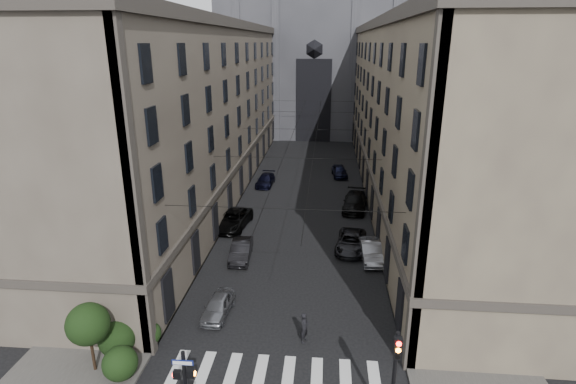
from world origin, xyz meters
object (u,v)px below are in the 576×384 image
(car_left_midnear, at_px, (241,250))
(car_right_near, at_px, (371,251))
(gothic_tower, at_px, (316,36))
(car_right_midnear, at_px, (351,242))
(pedestrian, at_px, (304,328))
(traffic_light_right, at_px, (395,371))
(car_left_near, at_px, (218,306))
(pedestrian_signal_left, at_px, (185,384))
(car_left_far, at_px, (266,180))
(car_right_far, at_px, (339,171))
(car_left_midfar, at_px, (233,220))
(car_right_midfar, at_px, (355,202))

(car_left_midnear, relative_size, car_right_near, 0.96)
(gothic_tower, xyz_separation_m, car_right_midnear, (4.70, -54.36, -17.09))
(gothic_tower, bearing_deg, pedestrian, -88.77)
(traffic_light_right, relative_size, car_right_midnear, 1.02)
(car_right_midnear, xyz_separation_m, pedestrian, (-3.26, -12.59, 0.23))
(car_left_midnear, bearing_deg, car_left_near, -93.27)
(car_right_near, bearing_deg, pedestrian_signal_left, -122.63)
(gothic_tower, xyz_separation_m, car_left_near, (-4.20, -64.72, -17.15))
(car_right_midnear, bearing_deg, traffic_light_right, -79.84)
(car_left_far, bearing_deg, car_right_near, -55.97)
(gothic_tower, relative_size, pedestrian_signal_left, 14.50)
(car_left_near, height_order, car_left_midnear, car_left_midnear)
(car_right_near, xyz_separation_m, pedestrian, (-4.76, -10.90, 0.19))
(car_left_near, height_order, car_right_far, car_right_far)
(car_left_midfar, height_order, car_right_midnear, car_left_midfar)
(car_left_far, relative_size, pedestrian, 2.45)
(car_left_near, relative_size, car_right_midfar, 0.67)
(pedestrian_signal_left, xyz_separation_m, car_right_near, (9.71, 17.40, -1.58))
(pedestrian_signal_left, height_order, car_right_near, pedestrian_signal_left)
(gothic_tower, xyz_separation_m, car_right_midfar, (5.53, -44.67, -16.98))
(car_right_near, xyz_separation_m, car_right_far, (-2.00, 23.44, -0.00))
(car_right_midfar, relative_size, pedestrian, 3.01)
(car_right_far, bearing_deg, car_right_midfar, -90.08)
(car_left_midfar, bearing_deg, pedestrian_signal_left, -76.36)
(pedestrian_signal_left, height_order, pedestrian, pedestrian_signal_left)
(traffic_light_right, bearing_deg, car_left_midfar, 117.57)
(traffic_light_right, xyz_separation_m, car_right_near, (0.60, 16.98, -2.54))
(gothic_tower, relative_size, traffic_light_right, 11.15)
(car_right_midnear, xyz_separation_m, car_right_midfar, (0.83, 9.69, 0.11))
(pedestrian_signal_left, distance_m, car_right_far, 41.59)
(car_left_midnear, height_order, car_right_midfar, car_right_midfar)
(car_right_midfar, bearing_deg, car_right_far, 103.57)
(gothic_tower, xyz_separation_m, pedestrian, (1.44, -66.96, -16.86))
(car_left_near, bearing_deg, pedestrian_signal_left, -81.01)
(pedestrian_signal_left, bearing_deg, gothic_tower, 87.26)
(car_right_near, height_order, car_right_far, car_right_near)
(car_left_midfar, xyz_separation_m, car_right_midfar, (11.68, 5.85, 0.04))
(traffic_light_right, bearing_deg, car_right_near, 87.98)
(car_left_midnear, xyz_separation_m, car_right_midfar, (9.73, 12.14, 0.10))
(car_left_midnear, xyz_separation_m, car_right_near, (10.40, 0.75, 0.03))
(car_right_near, distance_m, car_right_midfar, 11.40)
(gothic_tower, distance_m, car_right_midnear, 57.18)
(car_left_far, bearing_deg, traffic_light_right, -70.13)
(car_right_midnear, bearing_deg, car_right_near, -41.06)
(traffic_light_right, bearing_deg, car_right_midfar, 90.15)
(car_left_midnear, bearing_deg, car_left_far, 88.69)
(traffic_light_right, distance_m, car_left_midnear, 19.13)
(pedestrian_signal_left, height_order, car_left_midnear, pedestrian_signal_left)
(gothic_tower, distance_m, car_left_far, 41.27)
(traffic_light_right, xyz_separation_m, car_right_midnear, (-0.90, 18.67, -2.58))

